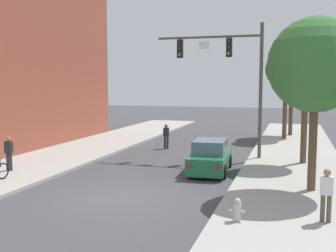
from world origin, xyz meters
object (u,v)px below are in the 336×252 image
at_px(street_tree_nearest, 316,65).
at_px(pedestrian_sidewalk_right_walker, 326,193).
at_px(pedestrian_sidewalk_left_walker, 9,152).
at_px(fire_hydrant, 237,210).
at_px(street_tree_farthest, 292,65).
at_px(pedestrian_crossing_road, 166,135).
at_px(street_tree_second, 307,57).
at_px(street_tree_third, 286,70).
at_px(car_lead_green, 210,157).
at_px(traffic_signal_mast, 231,66).

bearing_deg(street_tree_nearest, pedestrian_sidewalk_right_walker, -86.00).
bearing_deg(pedestrian_sidewalk_left_walker, fire_hydrant, -19.73).
bearing_deg(pedestrian_sidewalk_left_walker, street_tree_nearest, 1.81).
bearing_deg(street_tree_nearest, street_tree_farthest, 93.13).
height_order(pedestrian_crossing_road, street_tree_nearest, street_tree_nearest).
distance_m(pedestrian_sidewalk_right_walker, street_tree_second, 10.66).
bearing_deg(street_tree_third, pedestrian_sidewalk_left_walker, -127.77).
height_order(pedestrian_crossing_road, fire_hydrant, pedestrian_crossing_road).
relative_size(pedestrian_crossing_road, street_tree_farthest, 0.22).
bearing_deg(car_lead_green, fire_hydrant, -72.65).
xyz_separation_m(fire_hydrant, street_tree_nearest, (2.30, 4.54, 4.51)).
distance_m(car_lead_green, street_tree_third, 13.94).
distance_m(traffic_signal_mast, car_lead_green, 5.99).
distance_m(car_lead_green, pedestrian_sidewalk_left_walker, 9.72).
xyz_separation_m(street_tree_second, street_tree_farthest, (-0.77, 11.93, 0.10)).
bearing_deg(car_lead_green, pedestrian_sidewalk_right_walker, -53.72).
relative_size(traffic_signal_mast, pedestrian_crossing_road, 4.57).
relative_size(car_lead_green, fire_hydrant, 6.00).
bearing_deg(street_tree_farthest, pedestrian_sidewalk_left_walker, -125.22).
xyz_separation_m(pedestrian_sidewalk_right_walker, street_tree_farthest, (-1.24, 21.52, 4.73)).
height_order(car_lead_green, pedestrian_sidewalk_left_walker, pedestrian_sidewalk_left_walker).
distance_m(traffic_signal_mast, street_tree_nearest, 7.83).
bearing_deg(pedestrian_sidewalk_left_walker, street_tree_third, 52.23).
height_order(pedestrian_sidewalk_left_walker, street_tree_farthest, street_tree_farthest).
distance_m(traffic_signal_mast, street_tree_second, 4.13).
bearing_deg(traffic_signal_mast, fire_hydrant, -80.21).
height_order(pedestrian_sidewalk_right_walker, street_tree_third, street_tree_third).
height_order(traffic_signal_mast, street_tree_farthest, traffic_signal_mast).
bearing_deg(fire_hydrant, pedestrian_sidewalk_right_walker, 15.21).
xyz_separation_m(traffic_signal_mast, pedestrian_sidewalk_right_walker, (4.49, -10.43, -4.25)).
xyz_separation_m(car_lead_green, street_tree_nearest, (4.59, -2.77, 4.29)).
xyz_separation_m(street_tree_nearest, street_tree_farthest, (-0.97, 17.68, 0.78)).
relative_size(car_lead_green, pedestrian_crossing_road, 2.63).
height_order(car_lead_green, street_tree_second, street_tree_second).
xyz_separation_m(traffic_signal_mast, pedestrian_sidewalk_left_walker, (-9.53, -7.03, -4.25)).
distance_m(traffic_signal_mast, pedestrian_sidewalk_right_walker, 12.13).
bearing_deg(fire_hydrant, street_tree_third, 87.39).
distance_m(street_tree_third, street_tree_farthest, 2.24).
relative_size(street_tree_nearest, street_tree_farthest, 0.91).
xyz_separation_m(pedestrian_sidewalk_left_walker, fire_hydrant, (11.45, -4.11, -0.56)).
bearing_deg(car_lead_green, traffic_signal_mast, 84.55).
bearing_deg(pedestrian_sidewalk_right_walker, street_tree_farthest, 93.29).
bearing_deg(pedestrian_crossing_road, pedestrian_sidewalk_left_walker, -117.90).
height_order(car_lead_green, pedestrian_crossing_road, pedestrian_crossing_road).
distance_m(street_tree_second, street_tree_third, 9.86).
bearing_deg(pedestrian_crossing_road, fire_hydrant, -64.39).
distance_m(traffic_signal_mast, fire_hydrant, 12.28).
bearing_deg(street_tree_nearest, pedestrian_crossing_road, 134.39).
relative_size(street_tree_nearest, street_tree_third, 0.99).
relative_size(pedestrian_sidewalk_right_walker, street_tree_second, 0.23).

